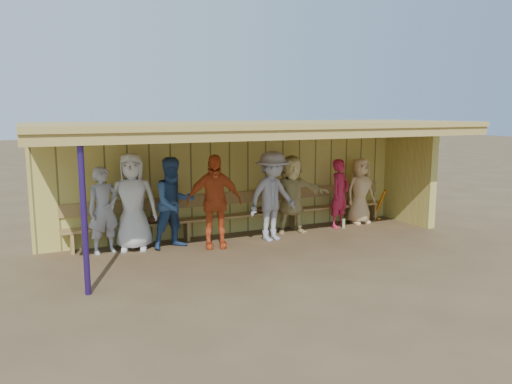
{
  "coord_description": "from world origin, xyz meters",
  "views": [
    {
      "loc": [
        -4.36,
        -8.91,
        2.7
      ],
      "look_at": [
        0.0,
        0.35,
        1.05
      ],
      "focal_mm": 35.0,
      "sensor_mm": 36.0,
      "label": 1
    }
  ],
  "objects_px": {
    "player_d": "(214,201)",
    "player_b": "(133,202)",
    "player_f": "(292,194)",
    "player_a": "(104,210)",
    "player_c": "(174,203)",
    "player_e": "(272,196)",
    "bench": "(241,210)",
    "player_g": "(340,194)",
    "player_h": "(360,191)"
  },
  "relations": [
    {
      "from": "player_e",
      "to": "bench",
      "type": "bearing_deg",
      "value": 97.66
    },
    {
      "from": "player_a",
      "to": "player_c",
      "type": "distance_m",
      "value": 1.34
    },
    {
      "from": "player_b",
      "to": "player_c",
      "type": "distance_m",
      "value": 0.8
    },
    {
      "from": "player_d",
      "to": "player_a",
      "type": "bearing_deg",
      "value": 179.62
    },
    {
      "from": "player_b",
      "to": "player_d",
      "type": "relative_size",
      "value": 1.03
    },
    {
      "from": "player_b",
      "to": "player_g",
      "type": "distance_m",
      "value": 4.8
    },
    {
      "from": "player_c",
      "to": "player_e",
      "type": "relative_size",
      "value": 0.96
    },
    {
      "from": "player_b",
      "to": "player_c",
      "type": "relative_size",
      "value": 1.06
    },
    {
      "from": "player_a",
      "to": "player_f",
      "type": "bearing_deg",
      "value": -13.49
    },
    {
      "from": "player_f",
      "to": "player_a",
      "type": "bearing_deg",
      "value": -167.11
    },
    {
      "from": "player_h",
      "to": "player_a",
      "type": "bearing_deg",
      "value": 178.3
    },
    {
      "from": "player_c",
      "to": "player_a",
      "type": "bearing_deg",
      "value": 161.06
    },
    {
      "from": "player_g",
      "to": "player_b",
      "type": "bearing_deg",
      "value": 154.63
    },
    {
      "from": "player_c",
      "to": "player_e",
      "type": "distance_m",
      "value": 2.06
    },
    {
      "from": "player_d",
      "to": "player_b",
      "type": "bearing_deg",
      "value": 175.12
    },
    {
      "from": "player_c",
      "to": "player_d",
      "type": "distance_m",
      "value": 0.8
    },
    {
      "from": "player_b",
      "to": "player_e",
      "type": "bearing_deg",
      "value": 5.91
    },
    {
      "from": "player_b",
      "to": "player_e",
      "type": "height_order",
      "value": "player_b"
    },
    {
      "from": "player_f",
      "to": "player_b",
      "type": "bearing_deg",
      "value": -167.17
    },
    {
      "from": "player_a",
      "to": "player_h",
      "type": "xyz_separation_m",
      "value": [
        6.03,
        0.03,
        -0.04
      ]
    },
    {
      "from": "player_b",
      "to": "player_d",
      "type": "distance_m",
      "value": 1.59
    },
    {
      "from": "player_b",
      "to": "bench",
      "type": "height_order",
      "value": "player_b"
    },
    {
      "from": "player_c",
      "to": "player_e",
      "type": "xyz_separation_m",
      "value": [
        2.03,
        -0.31,
        0.03
      ]
    },
    {
      "from": "player_a",
      "to": "player_h",
      "type": "bearing_deg",
      "value": -11.88
    },
    {
      "from": "player_f",
      "to": "bench",
      "type": "height_order",
      "value": "player_f"
    },
    {
      "from": "player_b",
      "to": "player_a",
      "type": "bearing_deg",
      "value": -164.93
    },
    {
      "from": "bench",
      "to": "player_h",
      "type": "bearing_deg",
      "value": -5.78
    },
    {
      "from": "player_b",
      "to": "player_d",
      "type": "bearing_deg",
      "value": -2.53
    },
    {
      "from": "player_b",
      "to": "player_f",
      "type": "relative_size",
      "value": 1.1
    },
    {
      "from": "player_c",
      "to": "player_h",
      "type": "xyz_separation_m",
      "value": [
        4.71,
        0.22,
        -0.11
      ]
    },
    {
      "from": "player_a",
      "to": "player_g",
      "type": "bearing_deg",
      "value": -13.23
    },
    {
      "from": "player_e",
      "to": "player_g",
      "type": "bearing_deg",
      "value": -3.05
    },
    {
      "from": "player_e",
      "to": "player_a",
      "type": "bearing_deg",
      "value": 156.77
    },
    {
      "from": "player_f",
      "to": "bench",
      "type": "relative_size",
      "value": 0.23
    },
    {
      "from": "bench",
      "to": "player_g",
      "type": "bearing_deg",
      "value": -10.55
    },
    {
      "from": "player_c",
      "to": "player_d",
      "type": "relative_size",
      "value": 0.97
    },
    {
      "from": "player_b",
      "to": "player_f",
      "type": "distance_m",
      "value": 3.52
    },
    {
      "from": "player_d",
      "to": "player_f",
      "type": "distance_m",
      "value": 2.05
    },
    {
      "from": "player_g",
      "to": "bench",
      "type": "bearing_deg",
      "value": 145.2
    },
    {
      "from": "player_d",
      "to": "player_h",
      "type": "height_order",
      "value": "player_d"
    },
    {
      "from": "player_a",
      "to": "player_d",
      "type": "xyz_separation_m",
      "value": [
        2.06,
        -0.51,
        0.1
      ]
    },
    {
      "from": "player_h",
      "to": "player_c",
      "type": "bearing_deg",
      "value": -179.24
    },
    {
      "from": "player_e",
      "to": "player_h",
      "type": "bearing_deg",
      "value": -3.28
    },
    {
      "from": "player_h",
      "to": "player_b",
      "type": "bearing_deg",
      "value": 178.41
    },
    {
      "from": "player_a",
      "to": "player_c",
      "type": "relative_size",
      "value": 0.92
    },
    {
      "from": "player_d",
      "to": "player_h",
      "type": "bearing_deg",
      "value": 21.4
    },
    {
      "from": "player_c",
      "to": "player_f",
      "type": "bearing_deg",
      "value": -8.37
    },
    {
      "from": "player_h",
      "to": "bench",
      "type": "xyz_separation_m",
      "value": [
        -3.02,
        0.31,
        -0.27
      ]
    },
    {
      "from": "player_e",
      "to": "player_b",
      "type": "bearing_deg",
      "value": 155.29
    },
    {
      "from": "player_c",
      "to": "player_h",
      "type": "height_order",
      "value": "player_c"
    }
  ]
}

